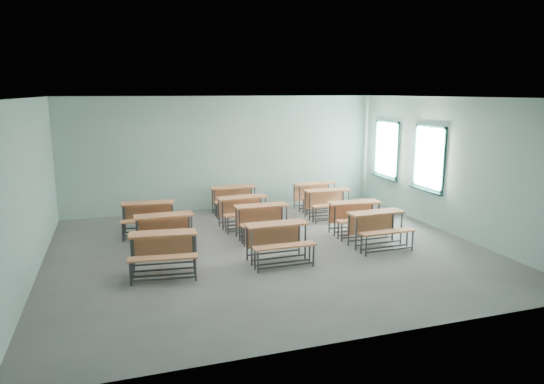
{
  "coord_description": "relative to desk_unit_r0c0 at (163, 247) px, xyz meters",
  "views": [
    {
      "loc": [
        -2.99,
        -9.4,
        3.31
      ],
      "look_at": [
        0.47,
        1.2,
        1.0
      ],
      "focal_mm": 32.0,
      "sensor_mm": 36.0,
      "label": 1
    }
  ],
  "objects": [
    {
      "name": "room",
      "position": [
        2.34,
        0.74,
        1.09
      ],
      "size": [
        9.04,
        8.04,
        3.24
      ],
      "color": "gray",
      "rests_on": "ground"
    },
    {
      "name": "desk_unit_r0c0",
      "position": [
        0.0,
        0.0,
        0.0
      ],
      "size": [
        1.31,
        0.95,
        0.76
      ],
      "rotation": [
        0.0,
        0.0,
        -0.12
      ],
      "color": "#CB7649",
      "rests_on": "ground"
    },
    {
      "name": "desk_unit_r0c1",
      "position": [
        2.22,
        -0.03,
        0.0
      ],
      "size": [
        1.22,
        0.82,
        0.76
      ],
      "rotation": [
        0.0,
        0.0,
        0.01
      ],
      "color": "#CB7649",
      "rests_on": "ground"
    },
    {
      "name": "desk_unit_r0c2",
      "position": [
        4.58,
        0.18,
        0.0
      ],
      "size": [
        1.24,
        0.85,
        0.76
      ],
      "rotation": [
        0.0,
        0.0,
        0.03
      ],
      "color": "#CB7649",
      "rests_on": "ground"
    },
    {
      "name": "desk_unit_r1c0",
      "position": [
        0.17,
        1.36,
        0.0
      ],
      "size": [
        1.24,
        0.84,
        0.76
      ],
      "rotation": [
        0.0,
        0.0,
        0.02
      ],
      "color": "#CB7649",
      "rests_on": "ground"
    },
    {
      "name": "desk_unit_r1c1",
      "position": [
        2.4,
        1.57,
        0.0
      ],
      "size": [
        1.23,
        0.83,
        0.76
      ],
      "rotation": [
        0.0,
        0.0,
        -0.01
      ],
      "color": "#CB7649",
      "rests_on": "ground"
    },
    {
      "name": "desk_unit_r1c2",
      "position": [
        4.59,
        1.21,
        0.0
      ],
      "size": [
        1.26,
        0.88,
        0.76
      ],
      "rotation": [
        0.0,
        0.0,
        -0.05
      ],
      "color": "#CB7649",
      "rests_on": "ground"
    },
    {
      "name": "desk_unit_r2c0",
      "position": [
        -0.08,
        2.67,
        0.0
      ],
      "size": [
        1.29,
        0.93,
        0.76
      ],
      "rotation": [
        0.0,
        0.0,
        -0.1
      ],
      "color": "#CB7649",
      "rests_on": "ground"
    },
    {
      "name": "desk_unit_r2c1",
      "position": [
        2.21,
        2.58,
        0.0
      ],
      "size": [
        1.28,
        0.91,
        0.76
      ],
      "rotation": [
        0.0,
        0.0,
        0.08
      ],
      "color": "#CB7649",
      "rests_on": "ground"
    },
    {
      "name": "desk_unit_r2c2",
      "position": [
        4.59,
        2.75,
        0.0
      ],
      "size": [
        1.22,
        0.82,
        0.76
      ],
      "rotation": [
        0.0,
        0.0,
        -0.01
      ],
      "color": "#CB7649",
      "rests_on": "ground"
    },
    {
      "name": "desk_unit_r3c1",
      "position": [
        2.32,
        3.95,
        0.0
      ],
      "size": [
        1.23,
        0.83,
        0.76
      ],
      "rotation": [
        0.0,
        0.0,
        -0.01
      ],
      "color": "#CB7649",
      "rests_on": "ground"
    },
    {
      "name": "desk_unit_r3c2",
      "position": [
        4.65,
        3.74,
        0.0
      ],
      "size": [
        1.3,
        0.94,
        0.76
      ],
      "rotation": [
        0.0,
        0.0,
        0.1
      ],
      "color": "#CB7649",
      "rests_on": "ground"
    }
  ]
}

